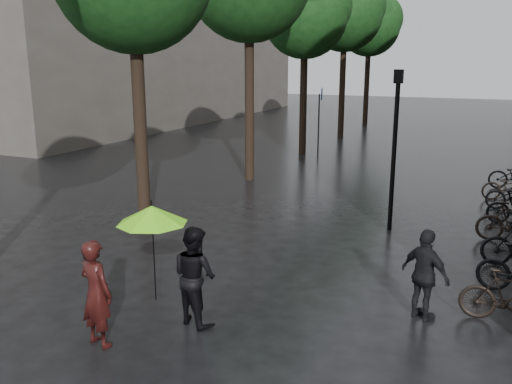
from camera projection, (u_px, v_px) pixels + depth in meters
The scene contains 8 objects.
bg_building at pixel (107, 18), 38.14m from camera, with size 16.00×30.00×14.00m, color #47423D.
street_trees at pixel (279, 0), 20.40m from camera, with size 4.33×34.03×8.91m.
person_burgundy at pixel (96, 293), 7.95m from camera, with size 0.60×0.39×1.65m, color black.
person_black at pixel (195, 275), 8.63m from camera, with size 0.79×0.61×1.62m, color black.
lime_umbrella at pixel (152, 215), 8.08m from camera, with size 1.08×1.08×1.59m.
pedestrian_walking at pixel (425, 275), 8.77m from camera, with size 0.90×0.37×1.53m, color black.
lamp_post at pixel (395, 135), 13.05m from camera, with size 0.20×0.20×3.94m.
cycle_sign at pixel (320, 111), 23.46m from camera, with size 0.16×0.54×2.99m.
Camera 1 is at (4.07, -4.08, 4.16)m, focal length 38.00 mm.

